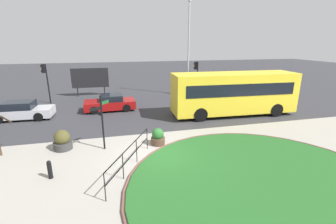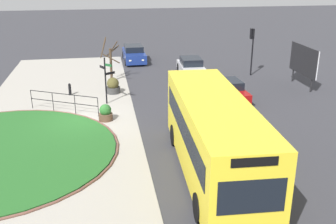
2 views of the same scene
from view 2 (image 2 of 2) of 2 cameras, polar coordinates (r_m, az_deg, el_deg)
ground at (r=22.49m, az=-12.18°, el=-1.18°), size 120.00×120.00×0.00m
sidewalk_paving at (r=22.63m, az=-16.02°, el=-1.37°), size 32.00×8.97×0.02m
signpost_directional at (r=24.45m, az=-8.94°, el=4.93°), size 0.93×0.90×2.93m
bollard_foreground at (r=26.91m, az=-13.98°, el=3.21°), size 0.18×0.18×0.82m
railing_grass_edge at (r=23.70m, az=-14.83°, el=1.64°), size 2.14×3.96×1.15m
bus_yellow at (r=15.84m, az=6.57°, el=-3.42°), size 9.55×2.88×3.23m
car_near_lane at (r=35.72m, az=-4.95°, el=8.33°), size 4.35×1.90×1.42m
car_far_lane at (r=31.20m, az=3.38°, el=6.50°), size 4.21×1.92×1.33m
car_trailing at (r=25.54m, az=8.40°, el=3.13°), size 4.13×2.03×1.31m
traffic_light_near at (r=31.39m, az=12.04°, el=9.95°), size 0.49×0.29×3.59m
billboard_left at (r=29.34m, az=18.99°, el=6.99°), size 3.73×0.16×2.90m
planter_near_signpost at (r=26.80m, az=-7.94°, el=3.70°), size 0.94×0.94×1.08m
planter_kerbside at (r=22.08m, az=-9.00°, el=-0.18°), size 0.77×0.77×0.95m
street_tree_bare at (r=29.40m, az=-8.35°, el=7.47°), size 1.41×1.43×3.22m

